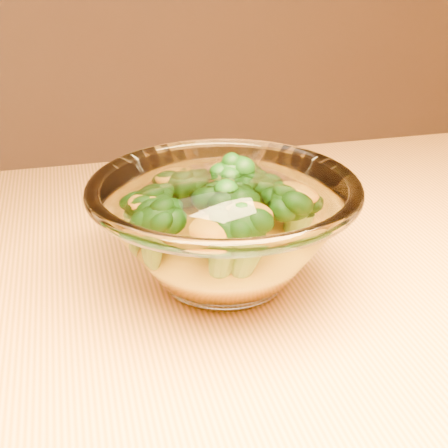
% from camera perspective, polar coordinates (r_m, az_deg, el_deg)
% --- Properties ---
extents(table, '(1.20, 0.80, 0.75)m').
position_cam_1_polar(table, '(0.60, -10.28, -17.03)').
color(table, '#CB7E3D').
rests_on(table, ground).
extents(glass_bowl, '(0.24, 0.24, 0.11)m').
position_cam_1_polar(glass_bowl, '(0.56, 0.00, -0.48)').
color(glass_bowl, white).
rests_on(glass_bowl, table).
extents(cheese_sauce, '(0.13, 0.13, 0.04)m').
position_cam_1_polar(cheese_sauce, '(0.57, 0.00, -2.51)').
color(cheese_sauce, yellow).
rests_on(cheese_sauce, glass_bowl).
extents(broccoli_heap, '(0.16, 0.16, 0.08)m').
position_cam_1_polar(broccoli_heap, '(0.56, -0.38, 1.12)').
color(broccoli_heap, black).
rests_on(broccoli_heap, cheese_sauce).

